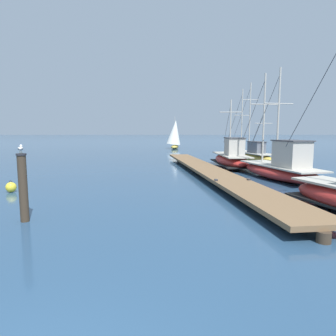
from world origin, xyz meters
TOP-DOWN VIEW (x-y plane):
  - floating_dock at (4.47, 16.10)m, footprint 4.05×22.94m
  - fishing_boat_0 at (8.40, 14.36)m, footprint 3.45×8.17m
  - fishing_boat_1 at (6.97, 20.53)m, footprint 2.10×6.65m
  - fishing_boat_4 at (9.91, 25.11)m, footprint 3.19×8.57m
  - mooring_piling at (-2.71, 6.80)m, footprint 0.30×0.30m
  - perched_seagull at (-2.71, 6.79)m, footprint 0.21×0.37m
  - mooring_buoy at (-5.34, 11.30)m, footprint 0.47×0.47m
  - distant_sailboat at (3.72, 44.06)m, footprint 2.81×4.45m

SIDE VIEW (x-z plane):
  - mooring_buoy at x=-5.34m, z-range -0.03..0.50m
  - floating_dock at x=4.47m, z-range 0.10..0.63m
  - fishing_boat_4 at x=9.91m, z-range -2.99..4.19m
  - fishing_boat_1 at x=6.97m, z-range -1.91..3.25m
  - fishing_boat_0 at x=8.40m, z-range -2.46..3.88m
  - mooring_piling at x=-2.71m, z-range 0.04..2.15m
  - distant_sailboat at x=3.72m, z-range -0.24..4.72m
  - perched_seagull at x=-2.71m, z-range 2.13..2.40m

